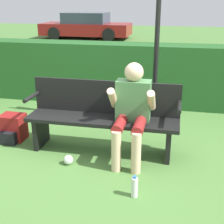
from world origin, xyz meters
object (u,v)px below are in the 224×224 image
park_bench (103,116)px  person_seated (132,107)px  signpost (158,18)px  backpack (13,128)px  water_bottle (134,187)px  parked_car (86,26)px

park_bench → person_seated: (0.38, -0.14, 0.18)m
person_seated → signpost: size_ratio=0.41×
park_bench → backpack: park_bench is taller
person_seated → water_bottle: size_ratio=5.05×
signpost → parked_car: 11.58m
water_bottle → signpost: size_ratio=0.08×
park_bench → parked_car: 12.18m
backpack → parked_car: bearing=101.5°
person_seated → backpack: bearing=175.1°
water_bottle → signpost: bearing=89.3°
person_seated → water_bottle: bearing=-78.8°
water_bottle → park_bench: bearing=119.6°
backpack → person_seated: bearing=-4.9°
signpost → parked_car: (-4.24, 10.73, -1.02)m
parked_car → signpost: bearing=-68.2°
signpost → parked_car: bearing=111.5°
backpack → park_bench: bearing=-0.2°
park_bench → parked_car: size_ratio=0.44×
park_bench → water_bottle: size_ratio=8.32×
park_bench → signpost: size_ratio=0.68×
backpack → parked_car: (-2.37, 11.61, 0.42)m
water_bottle → person_seated: bearing=101.2°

